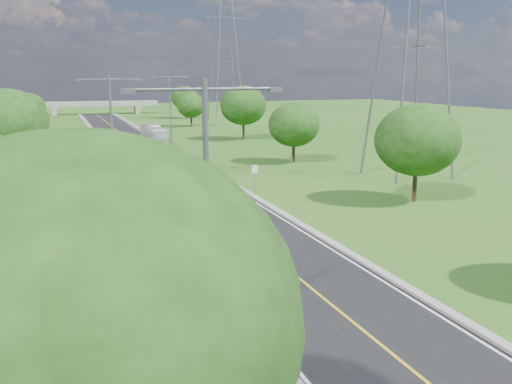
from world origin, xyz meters
TOP-DOWN VIEW (x-y plane):
  - ground at (0.00, 60.00)m, footprint 260.00×260.00m
  - road at (0.00, 66.00)m, footprint 8.00×150.00m
  - curb_left at (-4.25, 66.00)m, footprint 0.50×150.00m
  - curb_right at (4.25, 66.00)m, footprint 0.50×150.00m
  - speed_limit_sign at (5.20, 37.98)m, footprint 0.55×0.09m
  - overpass at (0.00, 140.00)m, footprint 30.00×3.00m
  - streetlight_near_left at (-6.00, 12.00)m, footprint 5.90×0.25m
  - streetlight_mid_left at (-6.00, 45.00)m, footprint 5.90×0.25m
  - streetlight_far_right at (6.00, 78.00)m, footprint 5.90×0.25m
  - power_tower_near at (22.00, 40.00)m, footprint 9.00×6.40m
  - power_tower_far at (26.00, 115.00)m, footprint 9.00×6.40m
  - tree_lc at (-15.00, 50.00)m, footprint 7.56×7.56m
  - tree_ld at (-17.00, 74.00)m, footprint 6.72×6.72m
  - tree_le at (-14.50, 98.00)m, footprint 5.88×5.88m
  - tree_lf at (-11.00, 2.00)m, footprint 7.98×7.98m
  - tree_rb at (16.00, 30.00)m, footprint 6.72×6.72m
  - tree_rc at (15.00, 52.00)m, footprint 5.88×5.88m
  - tree_rd at (17.00, 76.00)m, footprint 7.14×7.14m
  - tree_re at (14.50, 100.00)m, footprint 5.46×5.46m
  - tree_rf at (18.00, 120.00)m, footprint 6.30×6.30m
  - bus_outbound at (2.79, 74.26)m, footprint 2.33×9.82m
  - bus_inbound at (-3.20, 27.70)m, footprint 2.63×10.07m

SIDE VIEW (x-z plane):
  - ground at x=0.00m, z-range 0.00..0.00m
  - road at x=0.00m, z-range 0.00..0.06m
  - curb_left at x=-4.25m, z-range 0.00..0.22m
  - curb_right at x=4.25m, z-range 0.00..0.22m
  - bus_outbound at x=2.79m, z-range 0.06..2.79m
  - bus_inbound at x=-3.20m, z-range 0.06..2.85m
  - speed_limit_sign at x=5.20m, z-range 0.40..2.80m
  - overpass at x=0.00m, z-range 0.81..4.01m
  - tree_re at x=14.50m, z-range 0.85..7.20m
  - tree_le at x=-14.50m, z-range 0.91..7.75m
  - tree_rc at x=15.00m, z-range 0.91..7.75m
  - tree_rf at x=18.00m, z-range 0.98..8.31m
  - tree_ld at x=-17.00m, z-range 1.05..8.86m
  - tree_rb at x=16.00m, z-range 1.05..8.86m
  - tree_rd at x=17.00m, z-range 1.11..9.42m
  - tree_lc at x=-15.00m, z-range 1.18..9.97m
  - tree_lf at x=-11.00m, z-range 1.24..10.53m
  - streetlight_near_left at x=-6.00m, z-range 0.94..10.94m
  - streetlight_mid_left at x=-6.00m, z-range 0.94..10.94m
  - streetlight_far_right at x=6.00m, z-range 0.94..10.94m
  - power_tower_near at x=22.00m, z-range 0.01..28.01m
  - power_tower_far at x=26.00m, z-range 0.01..28.01m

